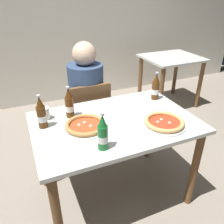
{
  "coord_description": "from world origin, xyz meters",
  "views": [
    {
      "loc": [
        -0.6,
        -1.33,
        1.61
      ],
      "look_at": [
        0.0,
        0.05,
        0.8
      ],
      "focal_mm": 36.43,
      "sensor_mm": 36.0,
      "label": 1
    }
  ],
  "objects_px": {
    "pizza_marinara_far": "(85,126)",
    "beer_bottle_left": "(41,114)",
    "dining_table_main": "(115,134)",
    "beer_bottle_extra": "(69,104)",
    "chair_behind_table": "(89,116)",
    "paper_cup": "(45,114)",
    "dining_table_background": "(171,67)",
    "napkin_with_cutlery": "(145,107)",
    "beer_bottle_center": "(156,88)",
    "diner_seated": "(87,105)",
    "pizza_margherita_near": "(164,123)",
    "beer_bottle_right": "(103,134)"
  },
  "relations": [
    {
      "from": "beer_bottle_right",
      "to": "chair_behind_table",
      "type": "bearing_deg",
      "value": 78.07
    },
    {
      "from": "dining_table_background",
      "to": "paper_cup",
      "type": "xyz_separation_m",
      "value": [
        -1.98,
        -1.11,
        0.21
      ]
    },
    {
      "from": "pizza_margherita_near",
      "to": "beer_bottle_extra",
      "type": "relative_size",
      "value": 1.26
    },
    {
      "from": "dining_table_main",
      "to": "beer_bottle_extra",
      "type": "bearing_deg",
      "value": 145.62
    },
    {
      "from": "pizza_marinara_far",
      "to": "beer_bottle_left",
      "type": "bearing_deg",
      "value": 153.34
    },
    {
      "from": "beer_bottle_extra",
      "to": "paper_cup",
      "type": "bearing_deg",
      "value": 168.96
    },
    {
      "from": "pizza_marinara_far",
      "to": "paper_cup",
      "type": "distance_m",
      "value": 0.34
    },
    {
      "from": "pizza_marinara_far",
      "to": "beer_bottle_center",
      "type": "distance_m",
      "value": 0.75
    },
    {
      "from": "beer_bottle_left",
      "to": "beer_bottle_center",
      "type": "distance_m",
      "value": 0.99
    },
    {
      "from": "paper_cup",
      "to": "beer_bottle_extra",
      "type": "bearing_deg",
      "value": -11.04
    },
    {
      "from": "beer_bottle_left",
      "to": "dining_table_background",
      "type": "bearing_deg",
      "value": 31.17
    },
    {
      "from": "chair_behind_table",
      "to": "paper_cup",
      "type": "xyz_separation_m",
      "value": [
        -0.46,
        -0.38,
        0.32
      ]
    },
    {
      "from": "beer_bottle_right",
      "to": "napkin_with_cutlery",
      "type": "height_order",
      "value": "beer_bottle_right"
    },
    {
      "from": "paper_cup",
      "to": "napkin_with_cutlery",
      "type": "bearing_deg",
      "value": -8.96
    },
    {
      "from": "beer_bottle_center",
      "to": "napkin_with_cutlery",
      "type": "distance_m",
      "value": 0.22
    },
    {
      "from": "beer_bottle_extra",
      "to": "chair_behind_table",
      "type": "bearing_deg",
      "value": 56.68
    },
    {
      "from": "pizza_margherita_near",
      "to": "beer_bottle_center",
      "type": "xyz_separation_m",
      "value": [
        0.18,
        0.41,
        0.08
      ]
    },
    {
      "from": "pizza_margherita_near",
      "to": "napkin_with_cutlery",
      "type": "height_order",
      "value": "pizza_margherita_near"
    },
    {
      "from": "beer_bottle_extra",
      "to": "napkin_with_cutlery",
      "type": "distance_m",
      "value": 0.63
    },
    {
      "from": "dining_table_main",
      "to": "paper_cup",
      "type": "xyz_separation_m",
      "value": [
        -0.47,
        0.23,
        0.16
      ]
    },
    {
      "from": "paper_cup",
      "to": "beer_bottle_left",
      "type": "bearing_deg",
      "value": -106.19
    },
    {
      "from": "dining_table_main",
      "to": "pizza_margherita_near",
      "type": "bearing_deg",
      "value": -32.94
    },
    {
      "from": "pizza_margherita_near",
      "to": "napkin_with_cutlery",
      "type": "xyz_separation_m",
      "value": [
        0.02,
        0.3,
        -0.02
      ]
    },
    {
      "from": "dining_table_background",
      "to": "napkin_with_cutlery",
      "type": "relative_size",
      "value": 4.23
    },
    {
      "from": "dining_table_background",
      "to": "napkin_with_cutlery",
      "type": "bearing_deg",
      "value": -133.89
    },
    {
      "from": "dining_table_background",
      "to": "paper_cup",
      "type": "distance_m",
      "value": 2.28
    },
    {
      "from": "beer_bottle_right",
      "to": "napkin_with_cutlery",
      "type": "relative_size",
      "value": 1.31
    },
    {
      "from": "pizza_margherita_near",
      "to": "paper_cup",
      "type": "height_order",
      "value": "paper_cup"
    },
    {
      "from": "chair_behind_table",
      "to": "paper_cup",
      "type": "height_order",
      "value": "chair_behind_table"
    },
    {
      "from": "chair_behind_table",
      "to": "beer_bottle_right",
      "type": "distance_m",
      "value": 0.98
    },
    {
      "from": "beer_bottle_left",
      "to": "beer_bottle_right",
      "type": "relative_size",
      "value": 1.0
    },
    {
      "from": "beer_bottle_left",
      "to": "beer_bottle_right",
      "type": "distance_m",
      "value": 0.5
    },
    {
      "from": "dining_table_main",
      "to": "dining_table_background",
      "type": "xyz_separation_m",
      "value": [
        1.51,
        1.34,
        -0.04
      ]
    },
    {
      "from": "beer_bottle_extra",
      "to": "diner_seated",
      "type": "bearing_deg",
      "value": 59.44
    },
    {
      "from": "pizza_marinara_far",
      "to": "beer_bottle_left",
      "type": "height_order",
      "value": "beer_bottle_left"
    },
    {
      "from": "chair_behind_table",
      "to": "beer_bottle_right",
      "type": "height_order",
      "value": "beer_bottle_right"
    },
    {
      "from": "beer_bottle_left",
      "to": "pizza_margherita_near",
      "type": "bearing_deg",
      "value": -21.77
    },
    {
      "from": "dining_table_background",
      "to": "pizza_marinara_far",
      "type": "height_order",
      "value": "pizza_marinara_far"
    },
    {
      "from": "paper_cup",
      "to": "pizza_marinara_far",
      "type": "bearing_deg",
      "value": -45.39
    },
    {
      "from": "beer_bottle_right",
      "to": "beer_bottle_left",
      "type": "bearing_deg",
      "value": 126.92
    },
    {
      "from": "beer_bottle_left",
      "to": "beer_bottle_right",
      "type": "height_order",
      "value": "same"
    },
    {
      "from": "diner_seated",
      "to": "pizza_marinara_far",
      "type": "relative_size",
      "value": 3.87
    },
    {
      "from": "pizza_marinara_far",
      "to": "beer_bottle_extra",
      "type": "bearing_deg",
      "value": 105.18
    },
    {
      "from": "dining_table_main",
      "to": "napkin_with_cutlery",
      "type": "relative_size",
      "value": 6.35
    },
    {
      "from": "napkin_with_cutlery",
      "to": "paper_cup",
      "type": "bearing_deg",
      "value": 171.04
    },
    {
      "from": "chair_behind_table",
      "to": "beer_bottle_center",
      "type": "relative_size",
      "value": 3.44
    },
    {
      "from": "pizza_marinara_far",
      "to": "paper_cup",
      "type": "xyz_separation_m",
      "value": [
        -0.24,
        0.24,
        0.03
      ]
    },
    {
      "from": "pizza_margherita_near",
      "to": "paper_cup",
      "type": "xyz_separation_m",
      "value": [
        -0.77,
        0.43,
        0.03
      ]
    },
    {
      "from": "chair_behind_table",
      "to": "pizza_marinara_far",
      "type": "xyz_separation_m",
      "value": [
        -0.22,
        -0.62,
        0.29
      ]
    },
    {
      "from": "beer_bottle_left",
      "to": "beer_bottle_right",
      "type": "xyz_separation_m",
      "value": [
        0.3,
        -0.4,
        0.0
      ]
    }
  ]
}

